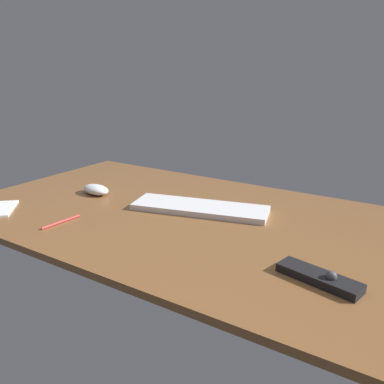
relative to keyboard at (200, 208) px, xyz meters
The scene contains 5 objects.
desk 8.51cm from the keyboard, 139.68° to the right, with size 140.00×84.00×2.00cm, color brown.
keyboard is the anchor object (origin of this frame).
computer_mouse 41.57cm from the keyboard, behind, with size 11.91×6.53×3.48cm, color silver.
media_remote 50.76cm from the keyboard, 28.37° to the right, with size 19.01×9.27×3.59cm.
pen 42.96cm from the keyboard, 133.46° to the right, with size 0.72×0.72×13.00cm, color red.
Camera 1 is at (67.18, -95.88, 45.78)cm, focal length 36.32 mm.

